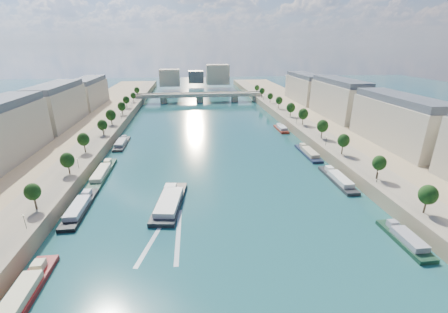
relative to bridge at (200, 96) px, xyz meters
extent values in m
plane|color=#0C3135|center=(0.00, -131.54, -5.08)|extent=(700.00, 700.00, 0.00)
cube|color=#9E8460|center=(-72.00, -131.54, -2.58)|extent=(44.00, 520.00, 5.00)
cube|color=#9E8460|center=(72.00, -131.54, -2.58)|extent=(44.00, 520.00, 5.00)
cube|color=gray|center=(-57.00, -131.54, -0.03)|extent=(14.00, 520.00, 0.10)
cube|color=gray|center=(57.00, -131.54, -0.03)|extent=(14.00, 520.00, 0.10)
cylinder|color=#382B1E|center=(-55.00, -189.54, 1.83)|extent=(0.50, 0.50, 3.82)
ellipsoid|color=black|center=(-55.00, -189.54, 5.42)|extent=(4.80, 4.80, 5.52)
cylinder|color=#382B1E|center=(-55.00, -165.54, 1.83)|extent=(0.50, 0.50, 3.82)
ellipsoid|color=black|center=(-55.00, -165.54, 5.42)|extent=(4.80, 4.80, 5.52)
cylinder|color=#382B1E|center=(-55.00, -141.54, 1.83)|extent=(0.50, 0.50, 3.82)
ellipsoid|color=black|center=(-55.00, -141.54, 5.42)|extent=(4.80, 4.80, 5.52)
cylinder|color=#382B1E|center=(-55.00, -117.54, 1.83)|extent=(0.50, 0.50, 3.82)
ellipsoid|color=black|center=(-55.00, -117.54, 5.42)|extent=(4.80, 4.80, 5.52)
cylinder|color=#382B1E|center=(-55.00, -93.54, 1.83)|extent=(0.50, 0.50, 3.82)
ellipsoid|color=black|center=(-55.00, -93.54, 5.42)|extent=(4.80, 4.80, 5.52)
cylinder|color=#382B1E|center=(-55.00, -69.54, 1.83)|extent=(0.50, 0.50, 3.82)
ellipsoid|color=black|center=(-55.00, -69.54, 5.42)|extent=(4.80, 4.80, 5.52)
cylinder|color=#382B1E|center=(-55.00, -45.54, 1.83)|extent=(0.50, 0.50, 3.82)
ellipsoid|color=black|center=(-55.00, -45.54, 5.42)|extent=(4.80, 4.80, 5.52)
cylinder|color=#382B1E|center=(-55.00, -21.54, 1.83)|extent=(0.50, 0.50, 3.82)
ellipsoid|color=black|center=(-55.00, -21.54, 5.42)|extent=(4.80, 4.80, 5.52)
cylinder|color=#382B1E|center=(-55.00, 2.46, 1.83)|extent=(0.50, 0.50, 3.82)
ellipsoid|color=black|center=(-55.00, 2.46, 5.42)|extent=(4.80, 4.80, 5.52)
cylinder|color=#382B1E|center=(55.00, -205.54, 1.83)|extent=(0.50, 0.50, 3.82)
ellipsoid|color=black|center=(55.00, -205.54, 5.42)|extent=(4.80, 4.80, 5.52)
cylinder|color=#382B1E|center=(55.00, -181.54, 1.83)|extent=(0.50, 0.50, 3.82)
ellipsoid|color=black|center=(55.00, -181.54, 5.42)|extent=(4.80, 4.80, 5.52)
cylinder|color=#382B1E|center=(55.00, -157.54, 1.83)|extent=(0.50, 0.50, 3.82)
ellipsoid|color=black|center=(55.00, -157.54, 5.42)|extent=(4.80, 4.80, 5.52)
cylinder|color=#382B1E|center=(55.00, -133.54, 1.83)|extent=(0.50, 0.50, 3.82)
ellipsoid|color=black|center=(55.00, -133.54, 5.42)|extent=(4.80, 4.80, 5.52)
cylinder|color=#382B1E|center=(55.00, -109.54, 1.83)|extent=(0.50, 0.50, 3.82)
ellipsoid|color=black|center=(55.00, -109.54, 5.42)|extent=(4.80, 4.80, 5.52)
cylinder|color=#382B1E|center=(55.00, -85.54, 1.83)|extent=(0.50, 0.50, 3.82)
ellipsoid|color=black|center=(55.00, -85.54, 5.42)|extent=(4.80, 4.80, 5.52)
cylinder|color=#382B1E|center=(55.00, -61.54, 1.83)|extent=(0.50, 0.50, 3.82)
ellipsoid|color=black|center=(55.00, -61.54, 5.42)|extent=(4.80, 4.80, 5.52)
cylinder|color=#382B1E|center=(55.00, -37.54, 1.83)|extent=(0.50, 0.50, 3.82)
ellipsoid|color=black|center=(55.00, -37.54, 5.42)|extent=(4.80, 4.80, 5.52)
cylinder|color=#382B1E|center=(55.00, -13.54, 1.83)|extent=(0.50, 0.50, 3.82)
ellipsoid|color=black|center=(55.00, -13.54, 5.42)|extent=(4.80, 4.80, 5.52)
cylinder|color=#382B1E|center=(55.00, 10.46, 1.83)|extent=(0.50, 0.50, 3.82)
ellipsoid|color=black|center=(55.00, 10.46, 5.42)|extent=(4.80, 4.80, 5.52)
cylinder|color=black|center=(-52.50, -201.54, 1.92)|extent=(0.14, 0.14, 4.00)
sphere|color=#FFE5B2|center=(-52.50, -201.54, 4.02)|extent=(0.36, 0.36, 0.36)
cylinder|color=black|center=(-52.50, -161.54, 1.92)|extent=(0.14, 0.14, 4.00)
sphere|color=#FFE5B2|center=(-52.50, -161.54, 4.02)|extent=(0.36, 0.36, 0.36)
cylinder|color=black|center=(-52.50, -121.54, 1.92)|extent=(0.14, 0.14, 4.00)
sphere|color=#FFE5B2|center=(-52.50, -121.54, 4.02)|extent=(0.36, 0.36, 0.36)
cylinder|color=black|center=(-52.50, -81.54, 1.92)|extent=(0.14, 0.14, 4.00)
sphere|color=#FFE5B2|center=(-52.50, -81.54, 4.02)|extent=(0.36, 0.36, 0.36)
cylinder|color=black|center=(-52.50, -41.54, 1.92)|extent=(0.14, 0.14, 4.00)
sphere|color=#FFE5B2|center=(-52.50, -41.54, 4.02)|extent=(0.36, 0.36, 0.36)
cylinder|color=black|center=(52.50, -186.54, 1.92)|extent=(0.14, 0.14, 4.00)
sphere|color=#FFE5B2|center=(52.50, -186.54, 4.02)|extent=(0.36, 0.36, 0.36)
cylinder|color=black|center=(52.50, -146.54, 1.92)|extent=(0.14, 0.14, 4.00)
sphere|color=#FFE5B2|center=(52.50, -146.54, 4.02)|extent=(0.36, 0.36, 0.36)
cylinder|color=black|center=(52.50, -106.54, 1.92)|extent=(0.14, 0.14, 4.00)
sphere|color=#FFE5B2|center=(52.50, -106.54, 4.02)|extent=(0.36, 0.36, 0.36)
cylinder|color=black|center=(52.50, -66.54, 1.92)|extent=(0.14, 0.14, 4.00)
sphere|color=#FFE5B2|center=(52.50, -66.54, 4.02)|extent=(0.36, 0.36, 0.36)
cylinder|color=black|center=(52.50, -26.54, 1.92)|extent=(0.14, 0.14, 4.00)
sphere|color=#FFE5B2|center=(52.50, -26.54, 4.02)|extent=(0.36, 0.36, 0.36)
cube|color=#BCA991|center=(-85.00, -148.54, 9.92)|extent=(16.00, 52.00, 20.00)
cube|color=#BCA991|center=(-85.00, -90.54, 9.92)|extent=(16.00, 52.00, 20.00)
cube|color=#474C54|center=(-85.00, -90.54, 21.52)|extent=(14.72, 50.44, 3.20)
cube|color=#BCA991|center=(-85.00, -32.54, 9.92)|extent=(16.00, 52.00, 20.00)
cube|color=#474C54|center=(-85.00, -32.54, 21.52)|extent=(14.72, 50.44, 3.20)
cube|color=#BCA991|center=(85.00, -148.54, 9.92)|extent=(16.00, 52.00, 20.00)
cube|color=#474C54|center=(85.00, -148.54, 21.52)|extent=(14.72, 50.44, 3.20)
cube|color=#BCA991|center=(85.00, -90.54, 9.92)|extent=(16.00, 52.00, 20.00)
cube|color=#474C54|center=(85.00, -90.54, 21.52)|extent=(14.72, 50.44, 3.20)
cube|color=#BCA991|center=(85.00, -32.54, 9.92)|extent=(16.00, 52.00, 20.00)
cube|color=#474C54|center=(85.00, -32.54, 21.52)|extent=(14.72, 50.44, 3.20)
cube|color=#BCA991|center=(-30.00, 78.46, 8.92)|extent=(22.00, 18.00, 18.00)
cube|color=#BCA991|center=(25.00, 88.46, 10.92)|extent=(26.00, 20.00, 22.00)
cube|color=#474C54|center=(0.00, 103.46, 6.92)|extent=(18.00, 16.00, 14.00)
cube|color=#C1B79E|center=(0.00, 0.00, 1.12)|extent=(112.00, 11.00, 2.20)
cube|color=#C1B79E|center=(0.00, -5.00, 2.62)|extent=(112.00, 0.80, 0.90)
cube|color=#C1B79E|center=(0.00, 5.00, 2.62)|extent=(112.00, 0.80, 0.90)
cylinder|color=#C1B79E|center=(-32.00, 0.00, -2.58)|extent=(6.40, 6.40, 5.00)
cylinder|color=#C1B79E|center=(0.00, 0.00, -2.58)|extent=(6.40, 6.40, 5.00)
cylinder|color=#C1B79E|center=(32.00, 0.00, -2.58)|extent=(6.40, 6.40, 5.00)
cube|color=#C1B79E|center=(-52.00, 0.00, -2.58)|extent=(6.00, 12.00, 5.00)
cube|color=#C1B79E|center=(52.00, 0.00, -2.58)|extent=(6.00, 12.00, 5.00)
cube|color=black|center=(-17.52, -184.18, -4.71)|extent=(11.43, 27.96, 1.94)
cube|color=silver|center=(-17.52, -186.36, -2.87)|extent=(8.73, 18.36, 1.75)
cube|color=silver|center=(-17.52, -176.04, -2.84)|extent=(4.29, 3.76, 1.80)
cube|color=silver|center=(-20.72, -201.18, -5.06)|extent=(7.86, 25.43, 0.04)
cube|color=silver|center=(-14.32, -201.18, -5.06)|extent=(1.62, 26.02, 0.04)
cube|color=maroon|center=(-45.50, -219.33, -4.78)|extent=(5.00, 22.87, 1.80)
cube|color=beige|center=(-45.50, -221.16, -3.08)|extent=(4.10, 12.58, 1.60)
cube|color=beige|center=(-45.50, -212.46, -2.98)|extent=(2.50, 2.74, 1.80)
cube|color=black|center=(-45.50, -184.40, -4.78)|extent=(5.00, 25.13, 1.80)
cube|color=silver|center=(-45.50, -186.41, -3.08)|extent=(4.10, 13.82, 1.60)
cube|color=silver|center=(-45.50, -176.86, -2.98)|extent=(2.50, 3.02, 1.80)
cube|color=#183C2A|center=(-45.50, -156.85, -4.78)|extent=(5.00, 30.00, 1.80)
cube|color=beige|center=(-45.50, -159.25, -3.08)|extent=(4.10, 16.50, 1.60)
cube|color=beige|center=(-45.50, -147.85, -2.98)|extent=(2.50, 3.60, 1.80)
cube|color=#2B2B2E|center=(-45.50, -118.66, -4.78)|extent=(5.00, 23.10, 1.80)
cube|color=gray|center=(-45.50, -120.50, -3.08)|extent=(4.10, 12.70, 1.60)
cube|color=gray|center=(-45.50, -111.73, -2.98)|extent=(2.50, 2.77, 1.80)
cube|color=#173925|center=(45.50, -211.65, -4.78)|extent=(5.00, 18.05, 1.80)
cube|color=#95949C|center=(45.50, -213.10, -3.08)|extent=(4.10, 9.92, 1.60)
cube|color=#95949C|center=(45.50, -206.24, -2.98)|extent=(2.50, 2.17, 1.80)
cube|color=#2A2A2C|center=(45.50, -173.77, -4.78)|extent=(5.00, 24.68, 1.80)
cube|color=white|center=(45.50, -175.74, -3.08)|extent=(4.10, 13.58, 1.60)
cube|color=white|center=(45.50, -166.36, -2.98)|extent=(2.50, 2.96, 1.80)
cube|color=#1A223A|center=(45.50, -143.99, -4.78)|extent=(5.00, 24.21, 1.80)
cube|color=#C3B292|center=(45.50, -145.92, -3.08)|extent=(4.10, 13.32, 1.60)
cube|color=#C3B292|center=(45.50, -136.72, -2.98)|extent=(2.50, 2.91, 1.80)
cube|color=maroon|center=(45.50, -100.73, -4.78)|extent=(5.00, 17.45, 1.80)
cube|color=#B7BCC4|center=(45.50, -102.12, -3.08)|extent=(4.10, 9.60, 1.60)
cube|color=#B7BCC4|center=(45.50, -95.49, -2.98)|extent=(2.50, 2.09, 1.80)
camera|label=1|loc=(-9.94, -272.08, 44.28)|focal=24.00mm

